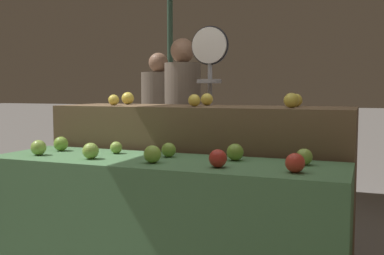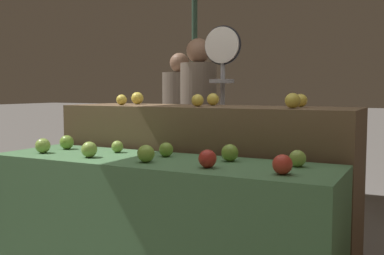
# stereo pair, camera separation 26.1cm
# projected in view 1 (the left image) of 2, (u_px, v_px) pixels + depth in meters

# --- Properties ---
(display_counter_front) EXTENTS (1.91, 0.55, 0.83)m
(display_counter_front) POSITION_uv_depth(u_px,v_px,m) (162.00, 236.00, 2.40)
(display_counter_front) COLOR #4C7A4C
(display_counter_front) RESTS_ON ground_plane
(display_counter_back) EXTENTS (1.91, 0.55, 1.09)m
(display_counter_back) POSITION_uv_depth(u_px,v_px,m) (201.00, 189.00, 2.95)
(display_counter_back) COLOR brown
(display_counter_back) RESTS_ON ground_plane
(apple_front_0) EXTENTS (0.09, 0.09, 0.09)m
(apple_front_0) POSITION_uv_depth(u_px,v_px,m) (38.00, 148.00, 2.53)
(apple_front_0) COLOR #8EB247
(apple_front_0) RESTS_ON display_counter_front
(apple_front_1) EXTENTS (0.09, 0.09, 0.09)m
(apple_front_1) POSITION_uv_depth(u_px,v_px,m) (91.00, 151.00, 2.40)
(apple_front_1) COLOR #8EB247
(apple_front_1) RESTS_ON display_counter_front
(apple_front_2) EXTENTS (0.09, 0.09, 0.09)m
(apple_front_2) POSITION_uv_depth(u_px,v_px,m) (153.00, 154.00, 2.26)
(apple_front_2) COLOR #84AD3D
(apple_front_2) RESTS_ON display_counter_front
(apple_front_3) EXTENTS (0.09, 0.09, 0.09)m
(apple_front_3) POSITION_uv_depth(u_px,v_px,m) (218.00, 158.00, 2.13)
(apple_front_3) COLOR #B72D23
(apple_front_3) RESTS_ON display_counter_front
(apple_front_4) EXTENTS (0.09, 0.09, 0.09)m
(apple_front_4) POSITION_uv_depth(u_px,v_px,m) (295.00, 163.00, 2.00)
(apple_front_4) COLOR red
(apple_front_4) RESTS_ON display_counter_front
(apple_front_5) EXTENTS (0.09, 0.09, 0.09)m
(apple_front_5) POSITION_uv_depth(u_px,v_px,m) (61.00, 144.00, 2.72)
(apple_front_5) COLOR #7AA338
(apple_front_5) RESTS_ON display_counter_front
(apple_front_6) EXTENTS (0.07, 0.07, 0.07)m
(apple_front_6) POSITION_uv_depth(u_px,v_px,m) (116.00, 148.00, 2.60)
(apple_front_6) COLOR #8EB247
(apple_front_6) RESTS_ON display_counter_front
(apple_front_7) EXTENTS (0.08, 0.08, 0.08)m
(apple_front_7) POSITION_uv_depth(u_px,v_px,m) (169.00, 150.00, 2.47)
(apple_front_7) COLOR #7AA338
(apple_front_7) RESTS_ON display_counter_front
(apple_front_8) EXTENTS (0.09, 0.09, 0.09)m
(apple_front_8) POSITION_uv_depth(u_px,v_px,m) (235.00, 152.00, 2.34)
(apple_front_8) COLOR #7AA338
(apple_front_8) RESTS_ON display_counter_front
(apple_front_9) EXTENTS (0.08, 0.08, 0.08)m
(apple_front_9) POSITION_uv_depth(u_px,v_px,m) (304.00, 157.00, 2.20)
(apple_front_9) COLOR #8EB247
(apple_front_9) RESTS_ON display_counter_front
(apple_back_0) EXTENTS (0.07, 0.07, 0.07)m
(apple_back_0) POSITION_uv_depth(u_px,v_px,m) (114.00, 100.00, 3.03)
(apple_back_0) COLOR yellow
(apple_back_0) RESTS_ON display_counter_back
(apple_back_1) EXTENTS (0.08, 0.08, 0.08)m
(apple_back_1) POSITION_uv_depth(u_px,v_px,m) (194.00, 100.00, 2.81)
(apple_back_1) COLOR yellow
(apple_back_1) RESTS_ON display_counter_back
(apple_back_2) EXTENTS (0.09, 0.09, 0.09)m
(apple_back_2) POSITION_uv_depth(u_px,v_px,m) (291.00, 100.00, 2.58)
(apple_back_2) COLOR gold
(apple_back_2) RESTS_ON display_counter_back
(apple_back_3) EXTENTS (0.09, 0.09, 0.09)m
(apple_back_3) POSITION_uv_depth(u_px,v_px,m) (128.00, 98.00, 3.20)
(apple_back_3) COLOR yellow
(apple_back_3) RESTS_ON display_counter_back
(apple_back_4) EXTENTS (0.08, 0.08, 0.08)m
(apple_back_4) POSITION_uv_depth(u_px,v_px,m) (206.00, 99.00, 3.01)
(apple_back_4) COLOR yellow
(apple_back_4) RESTS_ON display_counter_back
(apple_back_5) EXTENTS (0.08, 0.08, 0.08)m
(apple_back_5) POSITION_uv_depth(u_px,v_px,m) (296.00, 100.00, 2.78)
(apple_back_5) COLOR yellow
(apple_back_5) RESTS_ON display_counter_back
(produce_scale) EXTENTS (0.31, 0.20, 1.71)m
(produce_scale) POSITION_uv_depth(u_px,v_px,m) (210.00, 83.00, 3.60)
(produce_scale) COLOR #99999E
(produce_scale) RESTS_ON ground_plane
(person_vendor_at_scale) EXTENTS (0.44, 0.44, 1.65)m
(person_vendor_at_scale) POSITION_uv_depth(u_px,v_px,m) (183.00, 116.00, 4.01)
(person_vendor_at_scale) COLOR #2D2D38
(person_vendor_at_scale) RESTS_ON ground_plane
(person_customer_left) EXTENTS (0.46, 0.46, 1.59)m
(person_customer_left) POSITION_uv_depth(u_px,v_px,m) (159.00, 117.00, 4.83)
(person_customer_left) COLOR #2D2D38
(person_customer_left) RESTS_ON ground_plane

